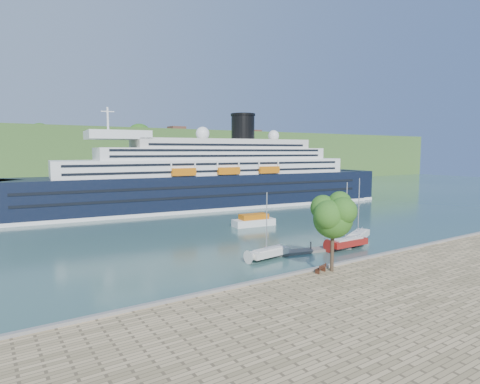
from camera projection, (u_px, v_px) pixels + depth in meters
The scene contains 11 objects.
ground at pixel (356, 268), 50.89m from camera, with size 400.00×400.00×0.00m, color #2A4B49.
far_hillside at pixel (89, 158), 170.43m from camera, with size 400.00×50.00×24.00m, color #355823.
quay_coping at pixel (358, 259), 50.60m from camera, with size 220.00×0.50×0.30m, color slate.
cruise_ship at pixel (203, 160), 103.60m from camera, with size 110.95×16.16×24.91m, color black, non-canonical shape.
park_bench at pixel (320, 268), 45.62m from camera, with size 1.67×0.69×1.07m, color #432013, non-canonical shape.
promenade_tree at pixel (333, 229), 45.80m from camera, with size 6.01×6.01×9.95m, color #275817, non-canonical shape.
floating_pontoon at pixel (300, 252), 58.46m from camera, with size 16.85×2.06×0.37m, color #67635B, non-canonical shape.
sailboat_white_near at pixel (269, 227), 54.68m from camera, with size 6.85×1.90×8.85m, color silver, non-canonical shape.
sailboat_red at pixel (349, 217), 60.37m from camera, with size 7.52×2.09×9.71m, color maroon, non-canonical shape.
sailboat_white_far at pixel (359, 211), 65.39m from camera, with size 7.72×2.15×9.97m, color silver, non-canonical shape.
tender_launch at pixel (254, 220), 79.49m from camera, with size 8.59×2.94×2.37m, color #C3620B, non-canonical shape.
Camera 1 is at (-39.51, -33.49, 14.80)m, focal length 30.00 mm.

